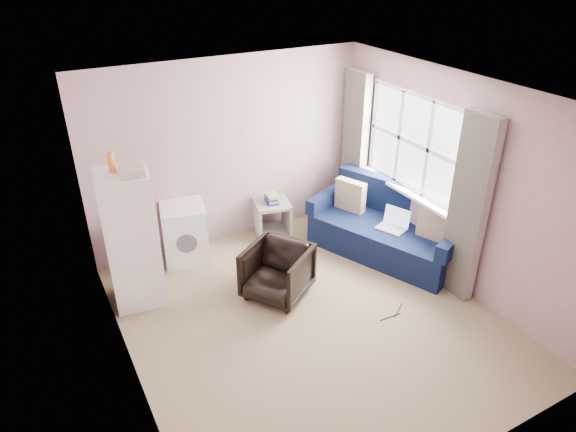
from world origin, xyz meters
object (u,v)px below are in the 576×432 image
at_px(sofa, 389,229).
at_px(washing_machine, 185,232).
at_px(side_table, 272,216).
at_px(armchair, 277,270).
at_px(fridge, 132,238).

bearing_deg(sofa, washing_machine, 133.28).
bearing_deg(side_table, washing_machine, -179.70).
bearing_deg(sofa, side_table, 114.24).
bearing_deg(washing_machine, sofa, -10.51).
bearing_deg(armchair, washing_machine, 174.11).
relative_size(fridge, sofa, 0.83).
height_order(armchair, washing_machine, washing_machine).
bearing_deg(fridge, armchair, -18.24).
distance_m(armchair, sofa, 1.77).
xyz_separation_m(fridge, side_table, (2.02, 0.57, -0.51)).
relative_size(washing_machine, side_table, 1.20).
xyz_separation_m(armchair, sofa, (1.76, 0.17, -0.02)).
xyz_separation_m(side_table, sofa, (1.18, -1.11, 0.02)).
xyz_separation_m(fridge, washing_machine, (0.75, 0.56, -0.41)).
bearing_deg(sofa, armchair, 162.94).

